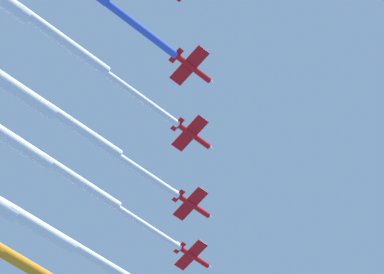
{
  "coord_description": "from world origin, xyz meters",
  "views": [
    {
      "loc": [
        88.15,
        -49.35,
        73.43
      ],
      "look_at": [
        0.0,
        0.0,
        215.1
      ],
      "focal_mm": 82.62,
      "sensor_mm": 36.0,
      "label": 1
    }
  ],
  "objects_px": {
    "jet_lead": "(26,266)",
    "jet_starboard_inner": "(5,136)",
    "jet_port_inner": "(39,228)",
    "jet_port_mid": "(12,87)"
  },
  "relations": [
    {
      "from": "jet_lead",
      "to": "jet_starboard_inner",
      "type": "xyz_separation_m",
      "value": [
        29.12,
        -17.21,
        1.68
      ]
    },
    {
      "from": "jet_port_inner",
      "to": "jet_port_mid",
      "type": "bearing_deg",
      "value": -31.91
    },
    {
      "from": "jet_lead",
      "to": "jet_port_inner",
      "type": "distance_m",
      "value": 12.83
    },
    {
      "from": "jet_lead",
      "to": "jet_starboard_inner",
      "type": "height_order",
      "value": "jet_starboard_inner"
    },
    {
      "from": "jet_port_inner",
      "to": "jet_starboard_inner",
      "type": "height_order",
      "value": "jet_starboard_inner"
    },
    {
      "from": "jet_port_inner",
      "to": "jet_lead",
      "type": "bearing_deg",
      "value": 170.36
    },
    {
      "from": "jet_port_inner",
      "to": "jet_starboard_inner",
      "type": "distance_m",
      "value": 22.52
    },
    {
      "from": "jet_lead",
      "to": "jet_starboard_inner",
      "type": "bearing_deg",
      "value": -30.58
    },
    {
      "from": "jet_lead",
      "to": "jet_port_inner",
      "type": "bearing_deg",
      "value": -9.64
    },
    {
      "from": "jet_port_inner",
      "to": "jet_port_mid",
      "type": "xyz_separation_m",
      "value": [
        29.67,
        -18.47,
        0.24
      ]
    }
  ]
}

